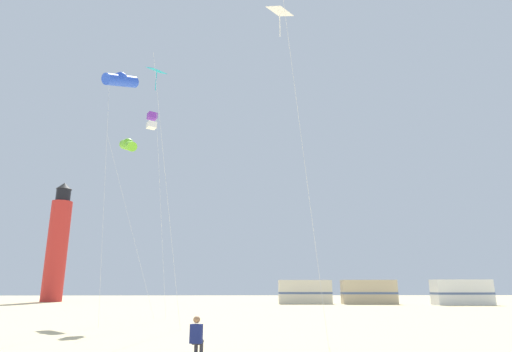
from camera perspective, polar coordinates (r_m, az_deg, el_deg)
kite_flyer_standing at (r=13.09m, az=-7.97°, el=-20.54°), size 0.38×0.54×1.16m
kite_diamond_white at (r=18.69m, az=3.48°, el=19.68°), size 2.10×2.10×13.42m
kite_tube_blue at (r=27.32m, az=-17.75°, el=12.21°), size 1.84×2.52×14.73m
kite_diamond_cyan at (r=24.38m, az=-13.13°, el=12.24°), size 2.51×2.51×13.80m
kite_box_violet at (r=31.21m, az=-13.84°, el=7.18°), size 2.02×2.24×14.00m
kite_tube_lime at (r=32.12m, az=-16.84°, el=4.01°), size 3.68×4.00×12.64m
lighthouse_distant at (r=66.85m, az=-25.17°, el=-8.31°), size 2.80×2.80×16.80m
rv_van_cream at (r=54.06m, az=6.58°, el=-15.25°), size 6.55×2.67×2.80m
rv_van_tan at (r=54.47m, az=14.93°, el=-14.86°), size 6.61×2.87×2.80m
rv_van_white at (r=55.21m, az=25.96°, el=-13.90°), size 6.46×2.41×2.80m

